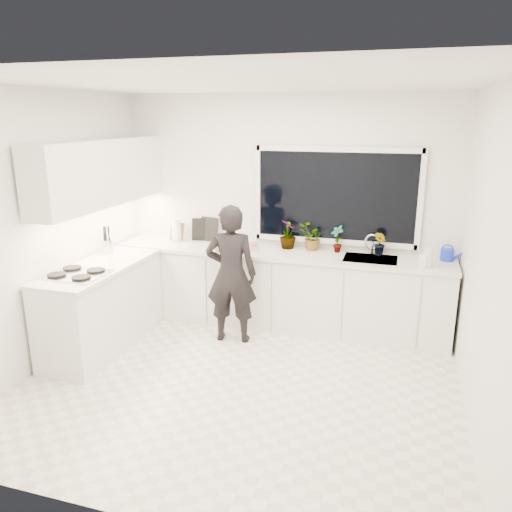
% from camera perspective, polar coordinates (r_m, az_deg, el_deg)
% --- Properties ---
extents(floor, '(4.00, 3.50, 0.02)m').
position_cam_1_polar(floor, '(4.87, -1.95, -14.45)').
color(floor, beige).
rests_on(floor, ground).
extents(wall_back, '(4.00, 0.02, 2.70)m').
position_cam_1_polar(wall_back, '(6.00, 3.36, 5.25)').
color(wall_back, white).
rests_on(wall_back, ground).
extents(wall_left, '(0.02, 3.50, 2.70)m').
position_cam_1_polar(wall_left, '(5.34, -23.00, 2.69)').
color(wall_left, white).
rests_on(wall_left, ground).
extents(wall_right, '(0.02, 3.50, 2.70)m').
position_cam_1_polar(wall_right, '(4.18, 24.97, -0.91)').
color(wall_right, white).
rests_on(wall_right, ground).
extents(ceiling, '(4.00, 3.50, 0.02)m').
position_cam_1_polar(ceiling, '(4.22, -2.31, 19.38)').
color(ceiling, white).
rests_on(ceiling, wall_back).
extents(window, '(1.80, 0.02, 1.00)m').
position_cam_1_polar(window, '(5.83, 9.09, 6.76)').
color(window, black).
rests_on(window, wall_back).
extents(base_cabinets_back, '(3.92, 0.58, 0.88)m').
position_cam_1_polar(base_cabinets_back, '(5.95, 2.52, -3.92)').
color(base_cabinets_back, white).
rests_on(base_cabinets_back, floor).
extents(base_cabinets_left, '(0.58, 1.60, 0.88)m').
position_cam_1_polar(base_cabinets_left, '(5.66, -17.10, -5.69)').
color(base_cabinets_left, white).
rests_on(base_cabinets_left, floor).
extents(countertop_back, '(3.94, 0.62, 0.04)m').
position_cam_1_polar(countertop_back, '(5.80, 2.55, 0.33)').
color(countertop_back, silver).
rests_on(countertop_back, base_cabinets_back).
extents(countertop_left, '(0.62, 1.60, 0.04)m').
position_cam_1_polar(countertop_left, '(5.52, -17.48, -1.23)').
color(countertop_left, silver).
rests_on(countertop_left, base_cabinets_left).
extents(upper_cabinets, '(0.34, 2.10, 0.70)m').
position_cam_1_polar(upper_cabinets, '(5.68, -17.31, 9.08)').
color(upper_cabinets, white).
rests_on(upper_cabinets, wall_left).
extents(sink, '(0.58, 0.42, 0.14)m').
position_cam_1_polar(sink, '(5.66, 12.91, -0.76)').
color(sink, silver).
rests_on(sink, countertop_back).
extents(faucet, '(0.03, 0.03, 0.22)m').
position_cam_1_polar(faucet, '(5.82, 13.16, 1.29)').
color(faucet, silver).
rests_on(faucet, countertop_back).
extents(stovetop, '(0.56, 0.48, 0.03)m').
position_cam_1_polar(stovetop, '(5.25, -19.81, -1.90)').
color(stovetop, black).
rests_on(stovetop, countertop_left).
extents(person, '(0.62, 0.46, 1.54)m').
position_cam_1_polar(person, '(5.45, -2.86, -2.09)').
color(person, black).
rests_on(person, floor).
extents(pizza_tray, '(0.61, 0.54, 0.03)m').
position_cam_1_polar(pizza_tray, '(5.91, -2.23, 0.99)').
color(pizza_tray, silver).
rests_on(pizza_tray, countertop_back).
extents(pizza, '(0.55, 0.48, 0.01)m').
position_cam_1_polar(pizza, '(5.91, -2.23, 1.15)').
color(pizza, red).
rests_on(pizza, pizza_tray).
extents(watering_can, '(0.17, 0.17, 0.13)m').
position_cam_1_polar(watering_can, '(5.80, 20.99, 0.13)').
color(watering_can, '#152DC8').
rests_on(watering_can, countertop_back).
extents(paper_towel_roll, '(0.12, 0.12, 0.26)m').
position_cam_1_polar(paper_towel_roll, '(6.32, -9.06, 2.83)').
color(paper_towel_roll, white).
rests_on(paper_towel_roll, countertop_back).
extents(knife_block, '(0.14, 0.12, 0.22)m').
position_cam_1_polar(knife_block, '(6.36, -8.99, 2.74)').
color(knife_block, '#9C7E49').
rests_on(knife_block, countertop_back).
extents(utensil_crock, '(0.15, 0.15, 0.16)m').
position_cam_1_polar(utensil_crock, '(5.95, -16.60, 1.05)').
color(utensil_crock, silver).
rests_on(utensil_crock, countertop_left).
extents(picture_frame_large, '(0.22, 0.07, 0.28)m').
position_cam_1_polar(picture_frame_large, '(6.33, -6.34, 3.05)').
color(picture_frame_large, black).
rests_on(picture_frame_large, countertop_back).
extents(picture_frame_small, '(0.25, 0.08, 0.30)m').
position_cam_1_polar(picture_frame_small, '(6.29, -5.37, 3.08)').
color(picture_frame_small, black).
rests_on(picture_frame_small, countertop_back).
extents(herb_plants, '(1.28, 0.36, 0.34)m').
position_cam_1_polar(herb_plants, '(5.84, 6.83, 2.13)').
color(herb_plants, '#26662D').
rests_on(herb_plants, countertop_back).
extents(soap_bottles, '(0.17, 0.14, 0.28)m').
position_cam_1_polar(soap_bottles, '(5.47, 18.99, 0.08)').
color(soap_bottles, '#D8BF66').
rests_on(soap_bottles, countertop_back).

